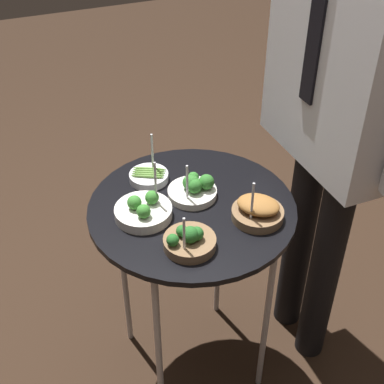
{
  "coord_description": "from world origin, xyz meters",
  "views": [
    {
      "loc": [
        1.12,
        -0.46,
        1.71
      ],
      "look_at": [
        0.0,
        0.0,
        0.79
      ],
      "focal_mm": 50.0,
      "sensor_mm": 36.0,
      "label": 1
    }
  ],
  "objects_px": {
    "serving_cart": "(192,222)",
    "bowl_broccoli_front_left": "(143,210)",
    "bowl_asparagus_back_left": "(149,176)",
    "bowl_broccoli_mid_right": "(189,240)",
    "waiter_figure": "(343,82)",
    "bowl_roast_far_rim": "(258,210)",
    "bowl_broccoli_near_rim": "(194,188)"
  },
  "relations": [
    {
      "from": "serving_cart",
      "to": "bowl_broccoli_front_left",
      "type": "distance_m",
      "value": 0.17
    },
    {
      "from": "bowl_asparagus_back_left",
      "to": "bowl_broccoli_mid_right",
      "type": "bearing_deg",
      "value": 0.14
    },
    {
      "from": "bowl_asparagus_back_left",
      "to": "waiter_figure",
      "type": "relative_size",
      "value": 0.09
    },
    {
      "from": "bowl_roast_far_rim",
      "to": "bowl_broccoli_mid_right",
      "type": "relative_size",
      "value": 1.07
    },
    {
      "from": "serving_cart",
      "to": "bowl_broccoli_mid_right",
      "type": "distance_m",
      "value": 0.2
    },
    {
      "from": "waiter_figure",
      "to": "bowl_roast_far_rim",
      "type": "bearing_deg",
      "value": -73.28
    },
    {
      "from": "serving_cart",
      "to": "bowl_broccoli_near_rim",
      "type": "height_order",
      "value": "bowl_broccoli_near_rim"
    },
    {
      "from": "bowl_roast_far_rim",
      "to": "waiter_figure",
      "type": "distance_m",
      "value": 0.42
    },
    {
      "from": "bowl_broccoli_mid_right",
      "to": "bowl_broccoli_front_left",
      "type": "xyz_separation_m",
      "value": [
        -0.17,
        -0.07,
        -0.0
      ]
    },
    {
      "from": "bowl_broccoli_near_rim",
      "to": "bowl_roast_far_rim",
      "type": "relative_size",
      "value": 0.97
    },
    {
      "from": "bowl_broccoli_near_rim",
      "to": "bowl_broccoli_mid_right",
      "type": "xyz_separation_m",
      "value": [
        0.2,
        -0.1,
        -0.0
      ]
    },
    {
      "from": "bowl_broccoli_mid_right",
      "to": "bowl_broccoli_front_left",
      "type": "bearing_deg",
      "value": -156.7
    },
    {
      "from": "bowl_broccoli_near_rim",
      "to": "bowl_asparagus_back_left",
      "type": "height_order",
      "value": "bowl_asparagus_back_left"
    },
    {
      "from": "bowl_roast_far_rim",
      "to": "bowl_asparagus_back_left",
      "type": "distance_m",
      "value": 0.37
    },
    {
      "from": "bowl_broccoli_front_left",
      "to": "bowl_broccoli_near_rim",
      "type": "bearing_deg",
      "value": 102.04
    },
    {
      "from": "serving_cart",
      "to": "waiter_figure",
      "type": "distance_m",
      "value": 0.58
    },
    {
      "from": "serving_cart",
      "to": "bowl_asparagus_back_left",
      "type": "height_order",
      "value": "bowl_asparagus_back_left"
    },
    {
      "from": "bowl_roast_far_rim",
      "to": "bowl_broccoli_front_left",
      "type": "xyz_separation_m",
      "value": [
        -0.13,
        -0.29,
        -0.01
      ]
    },
    {
      "from": "bowl_asparagus_back_left",
      "to": "serving_cart",
      "type": "bearing_deg",
      "value": 23.87
    },
    {
      "from": "bowl_roast_far_rim",
      "to": "bowl_broccoli_front_left",
      "type": "relative_size",
      "value": 0.9
    },
    {
      "from": "bowl_asparagus_back_left",
      "to": "waiter_figure",
      "type": "xyz_separation_m",
      "value": [
        0.2,
        0.51,
        0.31
      ]
    },
    {
      "from": "serving_cart",
      "to": "bowl_broccoli_front_left",
      "type": "height_order",
      "value": "bowl_broccoli_front_left"
    },
    {
      "from": "serving_cart",
      "to": "bowl_broccoli_mid_right",
      "type": "height_order",
      "value": "bowl_broccoli_mid_right"
    },
    {
      "from": "bowl_roast_far_rim",
      "to": "bowl_broccoli_near_rim",
      "type": "bearing_deg",
      "value": -142.51
    },
    {
      "from": "serving_cart",
      "to": "bowl_asparagus_back_left",
      "type": "bearing_deg",
      "value": -156.13
    },
    {
      "from": "bowl_broccoli_near_rim",
      "to": "bowl_asparagus_back_left",
      "type": "xyz_separation_m",
      "value": [
        -0.13,
        -0.1,
        -0.01
      ]
    },
    {
      "from": "bowl_broccoli_mid_right",
      "to": "bowl_roast_far_rim",
      "type": "bearing_deg",
      "value": 99.58
    },
    {
      "from": "serving_cart",
      "to": "bowl_roast_far_rim",
      "type": "xyz_separation_m",
      "value": [
        0.12,
        0.15,
        0.09
      ]
    },
    {
      "from": "bowl_asparagus_back_left",
      "to": "bowl_broccoli_front_left",
      "type": "bearing_deg",
      "value": -23.62
    },
    {
      "from": "bowl_roast_far_rim",
      "to": "bowl_broccoli_mid_right",
      "type": "height_order",
      "value": "bowl_roast_far_rim"
    },
    {
      "from": "serving_cart",
      "to": "bowl_asparagus_back_left",
      "type": "xyz_separation_m",
      "value": [
        -0.17,
        -0.07,
        0.08
      ]
    },
    {
      "from": "serving_cart",
      "to": "bowl_broccoli_front_left",
      "type": "xyz_separation_m",
      "value": [
        -0.01,
        -0.15,
        0.09
      ]
    }
  ]
}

